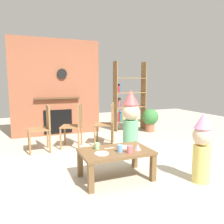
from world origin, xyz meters
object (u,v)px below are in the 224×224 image
at_px(coffee_table, 116,155).
at_px(paper_cup_near_left, 120,148).
at_px(child_in_pink, 131,121).
at_px(paper_cup_near_right, 97,146).
at_px(paper_plate_front, 102,154).
at_px(potted_plant_tall, 150,118).
at_px(birthday_cake_slice, 138,147).
at_px(paper_plate_rear, 125,147).
at_px(dining_chair_middle, 76,123).
at_px(paper_cup_center, 129,149).
at_px(bookshelf, 127,100).
at_px(dining_chair_left, 44,125).
at_px(child_with_cone_hat, 202,146).
at_px(dining_chair_right, 108,121).

distance_m(coffee_table, paper_cup_near_left, 0.15).
distance_m(paper_cup_near_left, child_in_pink, 1.21).
relative_size(paper_cup_near_right, paper_plate_front, 0.50).
relative_size(coffee_table, paper_cup_near_right, 10.44).
bearing_deg(potted_plant_tall, birthday_cake_slice, -125.33).
distance_m(paper_plate_rear, dining_chair_middle, 1.66).
bearing_deg(paper_plate_rear, paper_cup_near_left, -132.10).
xyz_separation_m(child_in_pink, dining_chair_middle, (-0.86, 0.79, -0.12)).
distance_m(paper_cup_near_left, paper_plate_rear, 0.22).
distance_m(dining_chair_middle, potted_plant_tall, 2.31).
relative_size(paper_cup_near_right, paper_cup_center, 0.95).
relative_size(bookshelf, dining_chair_middle, 2.11).
distance_m(paper_cup_near_right, dining_chair_left, 1.66).
distance_m(child_in_pink, dining_chair_left, 1.69).
xyz_separation_m(child_with_cone_hat, dining_chair_right, (-0.49, 2.18, 0.01)).
distance_m(coffee_table, birthday_cake_slice, 0.32).
relative_size(paper_cup_near_right, dining_chair_left, 0.10).
distance_m(coffee_table, paper_plate_rear, 0.20).
height_order(child_with_cone_hat, dining_chair_left, child_with_cone_hat).
bearing_deg(dining_chair_left, paper_plate_rear, 119.85).
bearing_deg(coffee_table, dining_chair_left, 115.42).
relative_size(child_in_pink, dining_chair_right, 1.32).
distance_m(paper_plate_rear, dining_chair_left, 1.89).
bearing_deg(bookshelf, paper_cup_center, -115.76).
distance_m(paper_plate_front, dining_chair_right, 1.89).
bearing_deg(birthday_cake_slice, paper_plate_rear, 124.43).
distance_m(bookshelf, paper_cup_center, 3.33).
height_order(paper_cup_near_right, child_with_cone_hat, child_with_cone_hat).
distance_m(coffee_table, child_with_cone_hat, 1.16).
bearing_deg(paper_plate_front, paper_cup_near_left, -2.95).
bearing_deg(paper_plate_rear, birthday_cake_slice, -55.57).
xyz_separation_m(birthday_cake_slice, dining_chair_middle, (-0.46, 1.79, 0.06)).
distance_m(child_in_pink, dining_chair_right, 0.77).
height_order(dining_chair_right, potted_plant_tall, dining_chair_right).
bearing_deg(birthday_cake_slice, paper_plate_front, 177.44).
bearing_deg(coffee_table, child_in_pink, 52.53).
height_order(dining_chair_middle, dining_chair_right, same).
xyz_separation_m(paper_cup_near_left, paper_cup_center, (0.10, -0.09, 0.00)).
bearing_deg(coffee_table, paper_plate_rear, 22.41).
height_order(paper_cup_near_right, child_in_pink, child_in_pink).
bearing_deg(paper_cup_center, paper_plate_rear, 79.07).
xyz_separation_m(bookshelf, paper_cup_near_left, (-1.54, -2.89, -0.39)).
height_order(birthday_cake_slice, dining_chair_left, dining_chair_left).
height_order(paper_plate_front, child_with_cone_hat, child_with_cone_hat).
relative_size(paper_cup_near_right, birthday_cake_slice, 0.93).
relative_size(child_with_cone_hat, dining_chair_middle, 1.05).
distance_m(bookshelf, child_in_pink, 2.10).
xyz_separation_m(coffee_table, paper_cup_center, (0.12, -0.18, 0.12)).
xyz_separation_m(child_in_pink, dining_chair_right, (-0.15, 0.74, -0.12)).
bearing_deg(paper_cup_near_left, dining_chair_right, 73.51).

